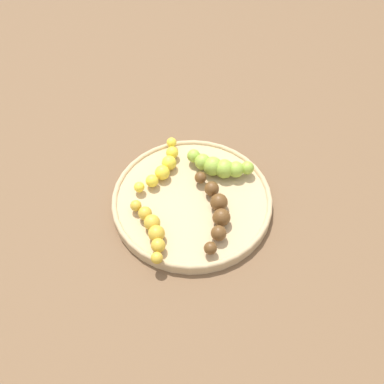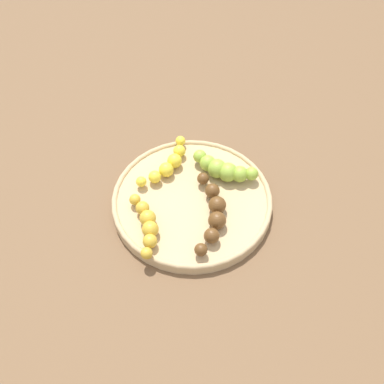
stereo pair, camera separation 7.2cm
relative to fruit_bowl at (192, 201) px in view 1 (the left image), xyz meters
The scene contains 6 objects.
ground_plane 0.01m from the fruit_bowl, ahead, with size 2.40×2.40×0.00m, color brown.
fruit_bowl is the anchor object (origin of this frame).
banana_spotted 0.11m from the fruit_bowl, 39.68° to the right, with size 0.13×0.07×0.03m.
banana_overripe 0.06m from the fruit_bowl, 49.93° to the left, with size 0.17×0.07×0.03m.
banana_green 0.08m from the fruit_bowl, 143.10° to the left, with size 0.06×0.13×0.04m.
banana_yellow 0.09m from the fruit_bowl, 137.69° to the right, with size 0.13×0.08×0.03m.
Camera 1 is at (0.54, 0.02, 0.73)m, focal length 45.65 mm.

